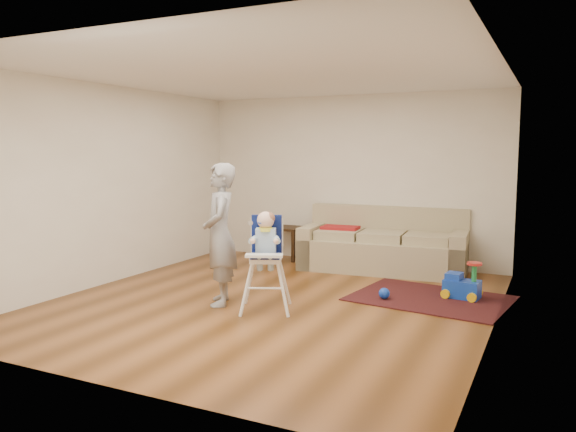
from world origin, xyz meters
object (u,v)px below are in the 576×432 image
at_px(side_table, 286,243).
at_px(adult, 220,234).
at_px(sofa, 383,240).
at_px(high_chair, 266,263).
at_px(toy_ball, 384,293).
at_px(ride_on_toy, 462,279).

distance_m(side_table, adult, 2.99).
distance_m(sofa, high_chair, 2.73).
height_order(sofa, adult, adult).
xyz_separation_m(side_table, high_chair, (1.14, -2.88, 0.28)).
height_order(side_table, toy_ball, side_table).
xyz_separation_m(side_table, adult, (0.54, -2.89, 0.56)).
bearing_deg(ride_on_toy, sofa, 145.61).
bearing_deg(adult, high_chair, 59.04).
height_order(high_chair, adult, adult).
bearing_deg(sofa, ride_on_toy, -45.68).
height_order(toy_ball, adult, adult).
relative_size(sofa, toy_ball, 18.68).
xyz_separation_m(high_chair, adult, (-0.61, -0.00, 0.29)).
bearing_deg(adult, side_table, 159.42).
xyz_separation_m(sofa, ride_on_toy, (1.35, -1.18, -0.23)).
distance_m(side_table, ride_on_toy, 3.39).
xyz_separation_m(ride_on_toy, toy_ball, (-0.84, -0.47, -0.16)).
relative_size(high_chair, adult, 0.68).
distance_m(sofa, adult, 2.95).
height_order(ride_on_toy, toy_ball, ride_on_toy).
distance_m(ride_on_toy, adult, 3.01).
bearing_deg(side_table, adult, -79.49).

